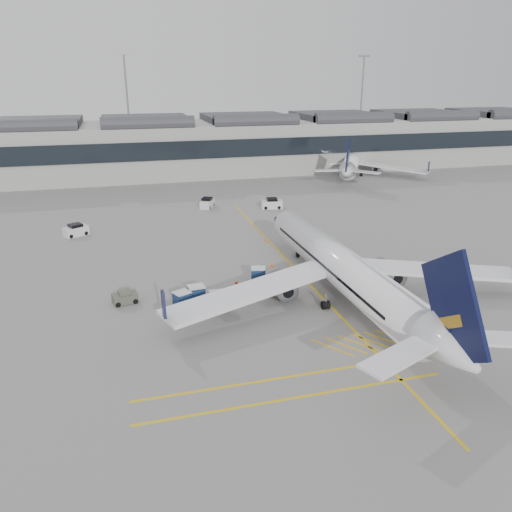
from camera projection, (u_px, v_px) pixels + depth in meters
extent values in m
plane|color=gray|center=(228.00, 319.00, 44.70)|extent=(220.00, 220.00, 0.00)
cube|color=#9E9E99|center=(157.00, 149.00, 108.08)|extent=(200.00, 20.00, 11.00)
cube|color=black|center=(161.00, 151.00, 98.49)|extent=(200.00, 0.50, 3.60)
cube|color=#38383D|center=(155.00, 120.00, 105.96)|extent=(200.00, 18.00, 1.40)
cylinder|color=slate|center=(128.00, 112.00, 117.14)|extent=(0.44, 0.44, 25.00)
cube|color=slate|center=(123.00, 54.00, 112.80)|extent=(3.00, 0.60, 0.50)
cylinder|color=slate|center=(361.00, 108.00, 132.03)|extent=(0.44, 0.44, 25.00)
cube|color=slate|center=(364.00, 56.00, 127.69)|extent=(3.00, 0.60, 0.50)
cube|color=gold|center=(296.00, 269.00, 56.25)|extent=(0.25, 60.00, 0.01)
cylinder|color=white|center=(340.00, 266.00, 48.58)|extent=(4.18, 29.91, 3.74)
cone|color=white|center=(283.00, 220.00, 63.85)|extent=(3.80, 4.04, 3.74)
cone|color=white|center=(454.00, 351.00, 32.81)|extent=(3.81, 4.83, 3.74)
cube|color=white|center=(251.00, 291.00, 45.06)|extent=(17.17, 8.85, 0.35)
cube|color=white|center=(432.00, 270.00, 50.01)|extent=(17.22, 8.41, 0.35)
cylinder|color=slate|center=(282.00, 285.00, 48.06)|extent=(2.14, 3.61, 2.09)
cylinder|color=slate|center=(389.00, 273.00, 51.08)|extent=(2.14, 3.61, 2.09)
cube|color=black|center=(454.00, 309.00, 32.40)|extent=(0.41, 7.58, 8.33)
cylinder|color=black|center=(298.00, 255.00, 59.87)|extent=(0.29, 0.64, 0.64)
cylinder|color=black|center=(325.00, 305.00, 46.62)|extent=(0.71, 0.81, 0.80)
cylinder|color=black|center=(373.00, 299.00, 47.92)|extent=(0.71, 0.81, 0.80)
cylinder|color=white|center=(352.00, 161.00, 109.49)|extent=(16.15, 25.16, 3.38)
cone|color=white|center=(356.00, 151.00, 123.42)|extent=(4.71, 4.79, 3.38)
cone|color=white|center=(347.00, 172.00, 95.11)|extent=(5.06, 5.42, 3.38)
cube|color=white|center=(312.00, 164.00, 110.48)|extent=(15.61, 6.17, 0.31)
cube|color=white|center=(392.00, 167.00, 106.59)|extent=(12.73, 13.43, 0.31)
cylinder|color=slate|center=(328.00, 166.00, 111.57)|extent=(3.23, 3.74, 1.89)
cylinder|color=slate|center=(376.00, 168.00, 109.20)|extent=(3.23, 3.74, 1.89)
cube|color=black|center=(348.00, 158.00, 94.74)|extent=(3.59, 6.09, 7.52)
cylinder|color=black|center=(354.00, 165.00, 119.78)|extent=(0.50, 0.62, 0.58)
cylinder|color=black|center=(340.00, 174.00, 108.79)|extent=(0.90, 0.93, 0.72)
cylinder|color=black|center=(361.00, 175.00, 107.77)|extent=(0.90, 0.93, 0.72)
cube|color=silver|center=(265.00, 291.00, 49.71)|extent=(3.92, 2.32, 0.68)
cube|color=black|center=(273.00, 282.00, 49.90)|extent=(3.44, 1.85, 1.43)
cube|color=silver|center=(255.00, 287.00, 48.99)|extent=(1.16, 1.43, 0.87)
cylinder|color=black|center=(256.00, 298.00, 48.57)|extent=(0.46, 0.27, 0.43)
cylinder|color=black|center=(249.00, 293.00, 49.68)|extent=(0.46, 0.27, 0.43)
cylinder|color=black|center=(280.00, 292.00, 49.84)|extent=(0.46, 0.27, 0.43)
cylinder|color=black|center=(273.00, 287.00, 50.94)|extent=(0.46, 0.27, 0.43)
cube|color=gray|center=(258.00, 281.00, 52.58)|extent=(1.88, 1.67, 0.11)
cube|color=navy|center=(258.00, 275.00, 52.32)|extent=(1.73, 1.59, 1.37)
cube|color=silver|center=(258.00, 268.00, 52.08)|extent=(1.78, 1.65, 0.09)
cylinder|color=black|center=(252.00, 284.00, 52.10)|extent=(0.22, 0.14, 0.21)
cylinder|color=black|center=(252.00, 280.00, 53.07)|extent=(0.22, 0.14, 0.21)
cylinder|color=black|center=(265.00, 284.00, 52.13)|extent=(0.22, 0.14, 0.21)
cylinder|color=black|center=(264.00, 280.00, 53.11)|extent=(0.22, 0.14, 0.21)
cube|color=gray|center=(218.00, 307.00, 46.75)|extent=(1.62, 1.34, 0.11)
cube|color=navy|center=(218.00, 299.00, 46.49)|extent=(1.48, 1.29, 1.38)
cube|color=silver|center=(218.00, 292.00, 46.24)|extent=(1.53, 1.34, 0.10)
cylinder|color=black|center=(212.00, 311.00, 46.13)|extent=(0.21, 0.10, 0.21)
cylinder|color=black|center=(210.00, 306.00, 47.08)|extent=(0.21, 0.10, 0.21)
cylinder|color=black|center=(226.00, 309.00, 46.46)|extent=(0.21, 0.10, 0.21)
cylinder|color=black|center=(224.00, 304.00, 47.41)|extent=(0.21, 0.10, 0.21)
cube|color=gray|center=(183.00, 306.00, 46.89)|extent=(1.95, 1.81, 0.11)
cube|color=navy|center=(182.00, 299.00, 46.64)|extent=(1.80, 1.71, 1.32)
cube|color=silver|center=(182.00, 292.00, 46.40)|extent=(1.86, 1.78, 0.09)
cylinder|color=black|center=(180.00, 311.00, 46.16)|extent=(0.22, 0.17, 0.20)
cylinder|color=black|center=(174.00, 307.00, 46.88)|extent=(0.22, 0.17, 0.20)
cylinder|color=black|center=(191.00, 307.00, 46.94)|extent=(0.22, 0.17, 0.20)
cylinder|color=black|center=(186.00, 303.00, 47.66)|extent=(0.22, 0.17, 0.20)
cube|color=gray|center=(197.00, 301.00, 47.95)|extent=(1.76, 1.50, 0.12)
cube|color=navy|center=(196.00, 294.00, 47.68)|extent=(1.61, 1.43, 1.41)
cube|color=silver|center=(196.00, 286.00, 47.43)|extent=(1.67, 1.49, 0.10)
cylinder|color=black|center=(191.00, 305.00, 47.28)|extent=(0.22, 0.11, 0.21)
cylinder|color=black|center=(189.00, 300.00, 48.23)|extent=(0.22, 0.11, 0.21)
cylinder|color=black|center=(205.00, 303.00, 47.72)|extent=(0.22, 0.11, 0.21)
cylinder|color=black|center=(202.00, 298.00, 48.67)|extent=(0.22, 0.11, 0.21)
imported|color=#F5580C|center=(272.00, 271.00, 53.62)|extent=(0.69, 0.61, 1.59)
imported|color=#FF480D|center=(236.00, 290.00, 48.65)|extent=(1.06, 1.05, 1.73)
cube|color=#4E4F43|center=(125.00, 298.00, 47.77)|extent=(2.54, 1.83, 0.92)
cube|color=#4E4F43|center=(124.00, 293.00, 47.58)|extent=(1.31, 1.31, 0.46)
cylinder|color=black|center=(118.00, 305.00, 47.00)|extent=(0.55, 0.33, 0.52)
cylinder|color=black|center=(115.00, 300.00, 47.99)|extent=(0.55, 0.33, 0.52)
cylinder|color=black|center=(135.00, 301.00, 47.71)|extent=(0.55, 0.33, 0.52)
cylinder|color=black|center=(132.00, 297.00, 48.71)|extent=(0.55, 0.33, 0.52)
cone|color=#F24C0A|center=(266.00, 240.00, 65.45)|extent=(0.33, 0.33, 0.46)
cone|color=#F24C0A|center=(323.00, 268.00, 55.98)|extent=(0.34, 0.34, 0.47)
cube|color=silver|center=(76.00, 231.00, 67.92)|extent=(3.56, 2.91, 1.24)
cube|color=black|center=(75.00, 226.00, 67.66)|extent=(2.11, 2.08, 0.53)
cylinder|color=black|center=(71.00, 236.00, 66.87)|extent=(0.56, 0.42, 0.53)
cylinder|color=black|center=(67.00, 234.00, 67.83)|extent=(0.56, 0.42, 0.53)
cylinder|color=black|center=(86.00, 233.00, 68.25)|extent=(0.56, 0.42, 0.53)
cylinder|color=black|center=(81.00, 231.00, 69.21)|extent=(0.56, 0.42, 0.53)
cube|color=silver|center=(207.00, 204.00, 82.30)|extent=(2.93, 3.62, 1.26)
cube|color=black|center=(207.00, 199.00, 82.04)|extent=(2.10, 2.14, 0.54)
cylinder|color=black|center=(210.00, 208.00, 81.29)|extent=(0.43, 0.57, 0.54)
cylinder|color=black|center=(201.00, 207.00, 81.58)|extent=(0.43, 0.57, 0.54)
cylinder|color=black|center=(213.00, 205.00, 83.27)|extent=(0.43, 0.57, 0.54)
cylinder|color=black|center=(205.00, 204.00, 83.56)|extent=(0.43, 0.57, 0.54)
cube|color=silver|center=(272.00, 204.00, 81.78)|extent=(3.52, 2.11, 1.29)
cube|color=black|center=(272.00, 200.00, 81.51)|extent=(1.87, 1.79, 0.55)
cylinder|color=black|center=(266.00, 208.00, 81.09)|extent=(0.58, 0.28, 0.55)
cylinder|color=black|center=(264.00, 206.00, 82.46)|extent=(0.58, 0.28, 0.55)
cylinder|color=black|center=(279.00, 208.00, 81.35)|extent=(0.58, 0.28, 0.55)
cylinder|color=black|center=(278.00, 205.00, 82.72)|extent=(0.58, 0.28, 0.55)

